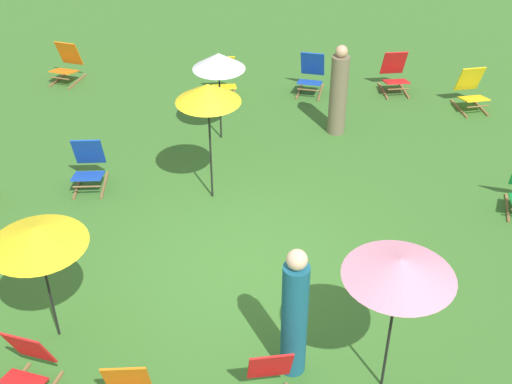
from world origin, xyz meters
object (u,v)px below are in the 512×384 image
(umbrella_2, at_px, (208,93))
(umbrella_3, at_px, (219,61))
(deckchair_2, at_px, (311,75))
(deckchair_9, at_px, (395,74))
(deckchair_11, at_px, (25,369))
(person_1, at_px, (338,93))
(umbrella_0, at_px, (400,268))
(deckchair_10, at_px, (67,64))
(umbrella_1, at_px, (36,236))
(deckchair_4, at_px, (471,91))
(deckchair_8, at_px, (89,166))
(deckchair_0, at_px, (224,79))
(person_0, at_px, (294,316))

(umbrella_2, bearing_deg, umbrella_3, 93.57)
(deckchair_2, xyz_separation_m, umbrella_2, (-1.47, -3.95, 1.47))
(deckchair_9, relative_size, umbrella_3, 0.51)
(deckchair_11, height_order, person_1, person_1)
(deckchair_11, relative_size, umbrella_0, 0.44)
(deckchair_10, bearing_deg, umbrella_3, -19.59)
(umbrella_0, height_order, umbrella_1, umbrella_0)
(deckchair_2, height_order, umbrella_0, umbrella_0)
(deckchair_4, height_order, deckchair_8, same)
(deckchair_4, bearing_deg, umbrella_0, -122.20)
(deckchair_0, relative_size, umbrella_0, 0.44)
(deckchair_10, distance_m, person_0, 9.07)
(deckchair_4, relative_size, deckchair_8, 1.03)
(deckchair_0, relative_size, umbrella_1, 0.50)
(deckchair_10, xyz_separation_m, person_1, (5.68, -1.70, 0.44))
(deckchair_4, bearing_deg, umbrella_3, -176.53)
(umbrella_2, height_order, umbrella_3, umbrella_2)
(umbrella_1, bearing_deg, deckchair_2, 67.59)
(umbrella_3, bearing_deg, person_0, -73.40)
(deckchair_8, distance_m, umbrella_1, 3.56)
(deckchair_2, distance_m, deckchair_11, 8.54)
(deckchair_2, relative_size, person_1, 0.49)
(umbrella_1, bearing_deg, deckchair_9, 57.63)
(deckchair_8, distance_m, person_1, 4.60)
(deckchair_4, distance_m, person_1, 2.94)
(deckchair_9, height_order, umbrella_2, umbrella_2)
(deckchair_11, height_order, umbrella_0, umbrella_0)
(umbrella_2, height_order, person_1, umbrella_2)
(deckchair_4, relative_size, deckchair_11, 1.03)
(deckchair_4, height_order, person_1, person_1)
(umbrella_3, distance_m, person_1, 2.26)
(umbrella_2, relative_size, person_0, 1.11)
(umbrella_1, distance_m, umbrella_2, 3.51)
(deckchair_8, height_order, umbrella_2, umbrella_2)
(umbrella_2, bearing_deg, deckchair_8, 176.26)
(deckchair_4, relative_size, deckchair_9, 1.03)
(deckchair_11, bearing_deg, deckchair_2, 80.85)
(umbrella_2, distance_m, person_1, 3.21)
(deckchair_8, relative_size, person_0, 0.46)
(deckchair_10, height_order, umbrella_3, umbrella_3)
(umbrella_1, distance_m, umbrella_3, 5.24)
(deckchair_0, height_order, deckchair_8, same)
(deckchair_9, bearing_deg, deckchair_10, 169.95)
(umbrella_3, bearing_deg, deckchair_4, 19.15)
(umbrella_3, bearing_deg, person_1, 11.20)
(person_0, bearing_deg, person_1, 84.38)
(deckchair_2, distance_m, umbrella_3, 2.85)
(deckchair_2, distance_m, person_0, 7.40)
(deckchair_8, distance_m, person_0, 5.03)
(deckchair_9, bearing_deg, umbrella_2, -138.72)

